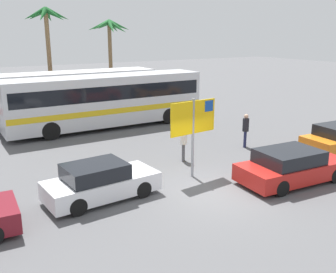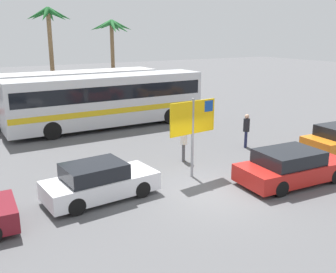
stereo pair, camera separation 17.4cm
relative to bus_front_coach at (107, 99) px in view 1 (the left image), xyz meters
The scene contains 10 objects.
ground 11.55m from the bus_front_coach, 92.52° to the right, with size 120.00×120.00×0.00m, color #565659.
bus_front_coach is the anchor object (origin of this frame).
bus_rear_coach 3.59m from the bus_front_coach, 115.34° to the left, with size 12.06×2.46×3.17m.
ferry_sign 9.63m from the bus_front_coach, 91.73° to the right, with size 2.19×0.28×3.20m.
car_red 12.43m from the bus_front_coach, 77.74° to the right, with size 4.58×2.19×1.32m.
car_white 10.73m from the bus_front_coach, 113.97° to the right, with size 4.04×1.94×1.32m.
pedestrian_crossing_lot 8.77m from the bus_front_coach, 60.31° to the right, with size 0.32×0.32×1.72m.
pedestrian_by_bus 7.86m from the bus_front_coach, 86.87° to the right, with size 0.32×0.32×1.66m.
palm_tree_seaside 9.29m from the bus_front_coach, 97.81° to the left, with size 3.52×3.23×7.47m.
palm_tree_inland 11.16m from the bus_front_coach, 65.23° to the left, with size 3.75×3.77×6.71m.
Camera 1 is at (-8.30, -10.23, 5.65)m, focal length 41.15 mm.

